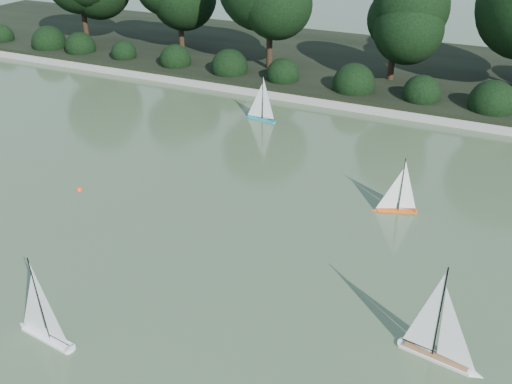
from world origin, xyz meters
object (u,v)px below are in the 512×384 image
Objects in this scene: sailboat_white_b at (444,347)px; sailboat_orange at (394,203)px; sailboat_teal at (259,112)px; sailboat_white_a at (41,323)px; race_buoy at (79,190)px.

sailboat_white_b is 4.09m from sailboat_orange.
sailboat_white_b is 9.48m from sailboat_teal.
sailboat_white_a is at bearing -85.10° from sailboat_teal.
sailboat_white_b is at bearing -67.44° from sailboat_orange.
race_buoy is (-6.33, -1.98, -0.20)m from sailboat_orange.
race_buoy is at bearing -107.95° from sailboat_teal.
sailboat_white_b is (5.35, 1.97, 0.01)m from sailboat_white_a.
race_buoy is (-7.90, 1.80, -0.26)m from sailboat_white_b.
sailboat_white_b reaches higher than sailboat_orange.
sailboat_white_a is 5.70m from sailboat_white_b.
sailboat_teal is (-0.79, 9.19, -0.03)m from sailboat_white_a.
sailboat_white_b is 8.10m from race_buoy.
sailboat_white_b is at bearing -12.82° from race_buoy.
sailboat_white_b is 1.30× the size of sailboat_orange.
sailboat_white_b is at bearing -49.64° from sailboat_teal.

